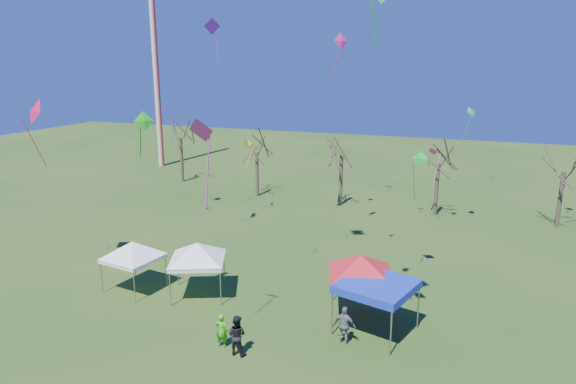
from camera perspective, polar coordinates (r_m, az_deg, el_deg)
name	(u,v)px	position (r m, az deg, el deg)	size (l,w,h in m)	color
ground	(256,342)	(25.05, -3.61, -16.26)	(140.00, 140.00, 0.00)	#234415
radio_mast	(155,63)	(65.11, -14.52, 13.70)	(0.70, 0.70, 25.00)	silver
tree_0	(180,122)	(56.00, -11.93, 7.64)	(3.83, 3.83, 8.44)	#3D2D21
tree_1	(257,137)	(48.96, -3.51, 6.16)	(3.42, 3.42, 7.54)	#3D2D21
tree_2	(342,136)	(45.89, 6.03, 6.19)	(3.71, 3.71, 8.18)	#3D2D21
tree_3	(440,144)	(44.27, 16.53, 5.10)	(3.59, 3.59, 7.91)	#3D2D21
tree_4	(567,151)	(44.60, 28.55, 3.99)	(3.58, 3.58, 7.89)	#3D2D21
tent_white_west	(132,245)	(30.32, -16.93, -5.64)	(3.75, 3.75, 3.34)	gray
tent_white_mid	(197,246)	(28.72, -10.09, -5.96)	(3.76, 3.76, 3.57)	gray
tent_red	(361,259)	(26.24, 8.14, -7.41)	(4.16, 4.16, 3.81)	gray
tent_blue	(377,287)	(25.11, 9.84, -10.32)	(4.03, 4.03, 2.56)	gray
person_dark	(237,335)	(23.75, -5.73, -15.54)	(0.91, 0.71, 1.86)	black
person_green	(222,330)	(24.45, -7.38, -15.00)	(0.59, 0.39, 1.62)	green
person_grey	(345,325)	(24.58, 6.30, -14.52)	(1.07, 0.45, 1.83)	slate
kite_11	(341,41)	(35.27, 5.93, 16.31)	(0.93, 1.12, 2.62)	#D83087
kite_5	(202,131)	(21.64, -9.56, 6.71)	(1.29, 0.83, 3.98)	#CA2C8E
kite_14	(34,112)	(32.88, -26.39, 7.97)	(1.72, 1.39, 4.10)	red
kite_22	(433,153)	(41.25, 15.86, 4.24)	(1.04, 0.97, 2.75)	#EC3489
kite_19	(471,112)	(40.38, 19.69, 8.34)	(0.99, 1.07, 2.36)	green
kite_1	(144,122)	(25.16, -15.73, 7.52)	(0.86, 0.91, 2.19)	#1DA419
kite_2	(212,26)	(45.24, -8.44, 17.74)	(1.41, 1.31, 3.54)	purple
kite_17	(420,160)	(29.85, 14.41, 3.46)	(1.00, 0.60, 2.98)	green
kite_13	(251,145)	(42.88, -4.16, 5.21)	(0.70, 0.96, 2.45)	#FFF31A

